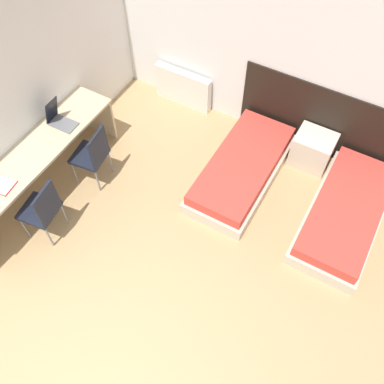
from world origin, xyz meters
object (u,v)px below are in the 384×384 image
Objects in this scene: bed_near_window at (242,169)px; chair_near_notebook at (42,209)px; bed_near_door at (345,213)px; laptop at (59,119)px; nightstand at (312,150)px; chair_near_laptop at (93,154)px.

bed_near_window is 2.60m from chair_near_notebook.
bed_near_door is at bearing 23.74° from chair_near_notebook.
bed_near_door is 3.79m from laptop.
nightstand is at bearing 39.72° from chair_near_notebook.
laptop is (-2.18, -0.92, 0.66)m from bed_near_window.
bed_near_window is 1.00× the size of bed_near_door.
bed_near_door is 1.02m from nightstand.
bed_near_window and bed_near_door have the same top height.
chair_near_laptop is at bearing -149.39° from bed_near_window.
nightstand is at bearing 27.77° from laptop.
chair_near_notebook is (-0.00, -0.96, 0.00)m from chair_near_laptop.
chair_near_notebook reaches higher than nightstand.
chair_near_notebook is at bearing -147.85° from bed_near_door.
bed_near_window is 2.46m from laptop.
bed_near_window is at bearing -135.12° from nightstand.
bed_near_window is at bearing 180.00° from bed_near_door.
bed_near_door is (1.44, 0.00, 0.00)m from bed_near_window.
bed_near_door is 2.01× the size of chair_near_laptop.
nightstand is (0.72, 0.71, 0.09)m from bed_near_window.
bed_near_window is 2.01× the size of chair_near_laptop.
nightstand is 3.38m from laptop.
chair_near_laptop reaches higher than bed_near_window.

